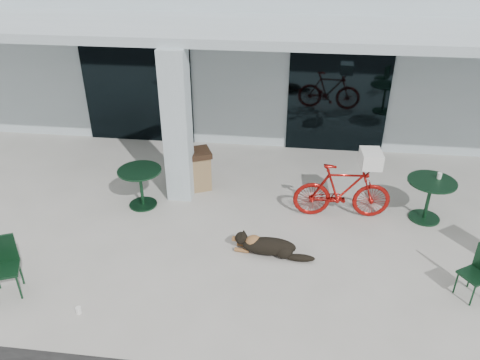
# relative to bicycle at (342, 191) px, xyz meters

# --- Properties ---
(ground) EXTENTS (80.00, 80.00, 0.00)m
(ground) POSITION_rel_bicycle_xyz_m (-1.79, -1.90, -0.56)
(ground) COLOR #B2AFA8
(ground) RESTS_ON ground
(building) EXTENTS (22.00, 7.00, 4.50)m
(building) POSITION_rel_bicycle_xyz_m (-1.79, 6.60, 1.69)
(building) COLOR silver
(building) RESTS_ON ground
(storefront_glass_left) EXTENTS (2.80, 0.06, 2.70)m
(storefront_glass_left) POSITION_rel_bicycle_xyz_m (-4.99, 3.08, 0.79)
(storefront_glass_left) COLOR black
(storefront_glass_left) RESTS_ON ground
(storefront_glass_right) EXTENTS (2.40, 0.06, 2.70)m
(storefront_glass_right) POSITION_rel_bicycle_xyz_m (0.01, 3.08, 0.79)
(storefront_glass_right) COLOR black
(storefront_glass_right) RESTS_ON ground
(column) EXTENTS (0.50, 0.50, 3.12)m
(column) POSITION_rel_bicycle_xyz_m (-3.29, 0.40, 1.00)
(column) COLOR silver
(column) RESTS_ON ground
(overhang) EXTENTS (22.00, 2.80, 0.18)m
(overhang) POSITION_rel_bicycle_xyz_m (-1.79, 1.70, 2.65)
(overhang) COLOR silver
(overhang) RESTS_ON column
(bicycle) EXTENTS (1.91, 0.66, 1.13)m
(bicycle) POSITION_rel_bicycle_xyz_m (0.00, 0.00, 0.00)
(bicycle) COLOR maroon
(bicycle) RESTS_ON ground
(laundry_basket) EXTENTS (0.40, 0.52, 0.30)m
(laundry_basket) POSITION_rel_bicycle_xyz_m (0.45, 0.03, 0.71)
(laundry_basket) COLOR white
(laundry_basket) RESTS_ON bicycle
(dog) EXTENTS (1.13, 0.49, 0.36)m
(dog) POSITION_rel_bicycle_xyz_m (-1.31, -1.39, -0.38)
(dog) COLOR black
(dog) RESTS_ON ground
(cup_near_dog) EXTENTS (0.11, 0.11, 0.11)m
(cup_near_dog) POSITION_rel_bicycle_xyz_m (-4.03, -3.16, -0.51)
(cup_near_dog) COLOR white
(cup_near_dog) RESTS_ON ground
(cafe_table_near) EXTENTS (1.05, 1.05, 0.82)m
(cafe_table_near) POSITION_rel_bicycle_xyz_m (-3.99, -0.10, -0.16)
(cafe_table_near) COLOR #12351E
(cafe_table_near) RESTS_ON ground
(cafe_chair_near) EXTENTS (0.60, 0.62, 0.97)m
(cafe_chair_near) POSITION_rel_bicycle_xyz_m (-5.27, -2.89, -0.08)
(cafe_chair_near) COLOR #12351E
(cafe_chair_near) RESTS_ON ground
(cafe_table_far) EXTENTS (0.98, 0.98, 0.85)m
(cafe_table_far) POSITION_rel_bicycle_xyz_m (1.65, 0.10, -0.14)
(cafe_table_far) COLOR #12351E
(cafe_table_far) RESTS_ON ground
(cafe_chair_far_b) EXTENTS (0.57, 0.56, 0.86)m
(cafe_chair_far_b) POSITION_rel_bicycle_xyz_m (1.87, -2.05, -0.14)
(cafe_chair_far_b) COLOR #12351E
(cafe_chair_far_b) RESTS_ON ground
(cup_on_table) EXTENTS (0.09, 0.09, 0.12)m
(cup_on_table) POSITION_rel_bicycle_xyz_m (1.79, 0.21, 0.34)
(cup_on_table) COLOR white
(cup_on_table) RESTS_ON cafe_table_far
(trash_receptacle) EXTENTS (0.69, 0.69, 0.89)m
(trash_receptacle) POSITION_rel_bicycle_xyz_m (-2.99, 0.76, -0.12)
(trash_receptacle) COLOR olive
(trash_receptacle) RESTS_ON ground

